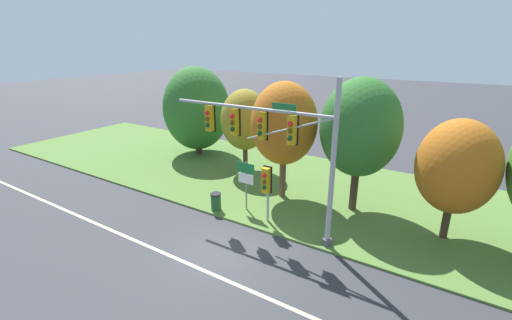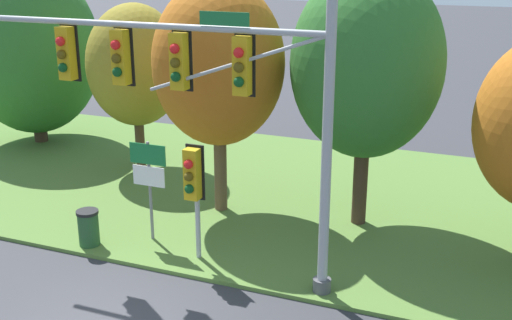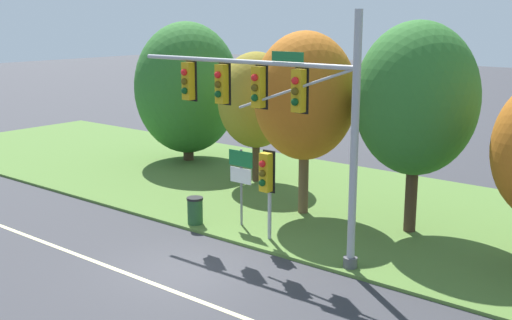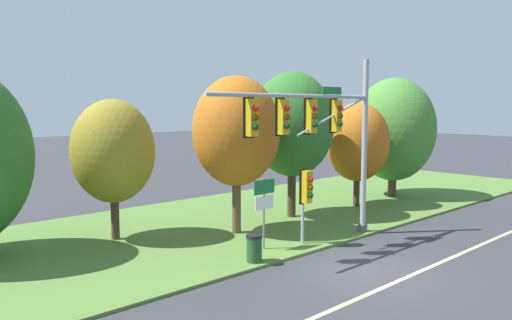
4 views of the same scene
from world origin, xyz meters
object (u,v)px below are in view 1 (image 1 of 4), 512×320
(route_sign_post, at_px, (246,178))
(tree_nearest_road, at_px, (197,109))
(tree_left_of_mast, at_px, (245,120))
(tree_mid_verge, at_px, (360,128))
(tree_behind_signpost, at_px, (284,124))
(pedestrian_signal_near_kerb, at_px, (266,183))
(traffic_signal_mast, at_px, (273,137))
(trash_bin, at_px, (216,201))
(tree_tall_centre, at_px, (457,167))

(route_sign_post, xyz_separation_m, tree_nearest_road, (-8.57, 6.09, 1.76))
(tree_left_of_mast, relative_size, tree_mid_verge, 0.81)
(route_sign_post, xyz_separation_m, tree_behind_signpost, (0.81, 2.50, 2.42))
(pedestrian_signal_near_kerb, relative_size, route_sign_post, 1.10)
(traffic_signal_mast, xyz_separation_m, route_sign_post, (-2.07, 0.94, -2.66))
(pedestrian_signal_near_kerb, bearing_deg, tree_behind_signpost, 103.82)
(tree_left_of_mast, bearing_deg, trash_bin, -70.52)
(tree_nearest_road, xyz_separation_m, tree_left_of_mast, (5.20, -1.12, -0.06))
(route_sign_post, bearing_deg, tree_left_of_mast, 124.21)
(pedestrian_signal_near_kerb, bearing_deg, tree_left_of_mast, 131.49)
(traffic_signal_mast, relative_size, tree_behind_signpost, 1.29)
(tree_behind_signpost, height_order, tree_mid_verge, tree_mid_verge)
(traffic_signal_mast, relative_size, tree_left_of_mast, 1.52)
(tree_tall_centre, relative_size, trash_bin, 5.83)
(tree_tall_centre, bearing_deg, pedestrian_signal_near_kerb, -157.54)
(route_sign_post, height_order, tree_left_of_mast, tree_left_of_mast)
(traffic_signal_mast, distance_m, pedestrian_signal_near_kerb, 2.45)
(pedestrian_signal_near_kerb, distance_m, tree_nearest_road, 12.27)
(traffic_signal_mast, distance_m, tree_behind_signpost, 3.67)
(pedestrian_signal_near_kerb, height_order, trash_bin, pedestrian_signal_near_kerb)
(tree_nearest_road, xyz_separation_m, tree_behind_signpost, (9.38, -3.59, 0.66))
(tree_behind_signpost, bearing_deg, pedestrian_signal_near_kerb, -76.18)
(tree_left_of_mast, distance_m, tree_tall_centre, 12.67)
(traffic_signal_mast, distance_m, trash_bin, 5.20)
(tree_behind_signpost, distance_m, trash_bin, 5.47)
(route_sign_post, bearing_deg, traffic_signal_mast, -24.40)
(pedestrian_signal_near_kerb, bearing_deg, tree_mid_verge, 49.63)
(tree_left_of_mast, height_order, tree_tall_centre, tree_left_of_mast)
(tree_nearest_road, xyz_separation_m, tree_mid_verge, (13.29, -3.05, 0.83))
(tree_mid_verge, bearing_deg, tree_nearest_road, 167.08)
(traffic_signal_mast, relative_size, trash_bin, 8.98)
(tree_left_of_mast, bearing_deg, tree_mid_verge, -13.38)
(tree_behind_signpost, relative_size, trash_bin, 6.95)
(traffic_signal_mast, xyz_separation_m, trash_bin, (-3.37, 0.05, -3.97))
(tree_nearest_road, relative_size, tree_mid_verge, 0.98)
(trash_bin, bearing_deg, tree_nearest_road, 136.18)
(tree_left_of_mast, distance_m, tree_behind_signpost, 4.91)
(pedestrian_signal_near_kerb, xyz_separation_m, tree_mid_verge, (3.13, 3.68, 2.31))
(tree_nearest_road, height_order, trash_bin, tree_nearest_road)
(tree_nearest_road, bearing_deg, tree_mid_verge, -12.92)
(tree_nearest_road, distance_m, trash_bin, 10.53)
(route_sign_post, relative_size, tree_nearest_road, 0.39)
(tree_behind_signpost, bearing_deg, route_sign_post, -107.95)
(pedestrian_signal_near_kerb, height_order, tree_tall_centre, tree_tall_centre)
(pedestrian_signal_near_kerb, height_order, tree_mid_verge, tree_mid_verge)
(tree_nearest_road, bearing_deg, tree_tall_centre, -11.68)
(tree_left_of_mast, bearing_deg, tree_nearest_road, 167.81)
(tree_left_of_mast, xyz_separation_m, trash_bin, (2.07, -5.85, -3.01))
(tree_nearest_road, relative_size, trash_bin, 7.21)
(traffic_signal_mast, relative_size, tree_mid_verge, 1.22)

